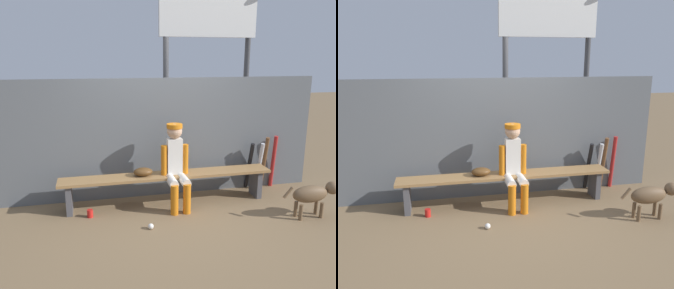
% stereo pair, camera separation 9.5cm
% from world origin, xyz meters
% --- Properties ---
extents(ground_plane, '(30.00, 30.00, 0.00)m').
position_xyz_m(ground_plane, '(0.00, 0.00, 0.00)').
color(ground_plane, brown).
extents(chainlink_fence, '(5.06, 0.03, 1.86)m').
position_xyz_m(chainlink_fence, '(0.00, 0.40, 0.93)').
color(chainlink_fence, '#595E63').
rests_on(chainlink_fence, ground_plane).
extents(dugout_bench, '(3.16, 0.36, 0.47)m').
position_xyz_m(dugout_bench, '(0.00, 0.00, 0.38)').
color(dugout_bench, olive).
rests_on(dugout_bench, ground_plane).
extents(player_seated, '(0.41, 0.55, 1.22)m').
position_xyz_m(player_seated, '(0.10, -0.11, 0.67)').
color(player_seated, silver).
rests_on(player_seated, ground_plane).
extents(baseball_glove, '(0.28, 0.20, 0.12)m').
position_xyz_m(baseball_glove, '(-0.37, 0.00, 0.53)').
color(baseball_glove, '#593819').
rests_on(baseball_glove, dugout_bench).
extents(bat_aluminum_black, '(0.08, 0.24, 0.81)m').
position_xyz_m(bat_aluminum_black, '(1.45, 0.30, 0.40)').
color(bat_aluminum_black, black).
rests_on(bat_aluminum_black, ground_plane).
extents(bat_aluminum_silver, '(0.09, 0.21, 0.82)m').
position_xyz_m(bat_aluminum_silver, '(1.59, 0.23, 0.41)').
color(bat_aluminum_silver, '#B7B7BC').
rests_on(bat_aluminum_silver, ground_plane).
extents(bat_wood_dark, '(0.08, 0.24, 0.90)m').
position_xyz_m(bat_wood_dark, '(1.69, 0.26, 0.45)').
color(bat_wood_dark, brown).
rests_on(bat_wood_dark, ground_plane).
extents(bat_aluminum_red, '(0.07, 0.14, 0.89)m').
position_xyz_m(bat_aluminum_red, '(1.90, 0.32, 0.45)').
color(bat_aluminum_red, '#B22323').
rests_on(bat_aluminum_red, ground_plane).
extents(baseball, '(0.07, 0.07, 0.07)m').
position_xyz_m(baseball, '(-0.39, -0.73, 0.04)').
color(baseball, white).
rests_on(baseball, ground_plane).
extents(cup_on_ground, '(0.08, 0.08, 0.11)m').
position_xyz_m(cup_on_ground, '(-1.15, -0.21, 0.06)').
color(cup_on_ground, red).
rests_on(cup_on_ground, ground_plane).
extents(cup_on_bench, '(0.08, 0.08, 0.11)m').
position_xyz_m(cup_on_bench, '(0.02, -0.01, 0.53)').
color(cup_on_bench, silver).
rests_on(cup_on_bench, dugout_bench).
extents(scoreboard, '(2.04, 0.27, 3.45)m').
position_xyz_m(scoreboard, '(1.09, 1.29, 2.39)').
color(scoreboard, '#3F3F42').
rests_on(scoreboard, ground_plane).
extents(dog, '(0.84, 0.20, 0.49)m').
position_xyz_m(dog, '(1.85, -0.87, 0.34)').
color(dog, brown).
rests_on(dog, ground_plane).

